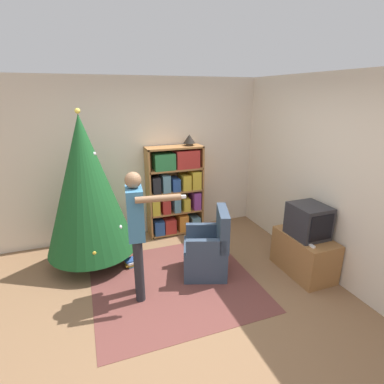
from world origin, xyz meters
The scene contains 13 objects.
ground_plane centered at (0.00, 0.00, 0.00)m, with size 14.00×14.00×0.00m, color #846042.
wall_back centered at (0.00, 2.14, 1.30)m, with size 8.00×0.10×2.60m.
wall_right centered at (1.99, 0.00, 1.30)m, with size 0.10×8.00×2.60m.
area_rug centered at (-0.05, 0.47, 0.00)m, with size 2.04×1.94×0.01m.
bookshelf centered at (0.42, 1.89, 0.77)m, with size 0.94×0.33×1.52m.
tv_stand centered at (1.68, 0.11, 0.27)m, with size 0.48×0.84×0.55m.
television centered at (1.68, 0.11, 0.76)m, with size 0.42×0.47×0.43m.
game_remote centered at (1.54, -0.14, 0.56)m, with size 0.04×0.12×0.02m.
christmas_tree centered at (-0.99, 1.36, 1.16)m, with size 1.21×1.21×2.17m.
armchair centered at (0.45, 0.54, 0.32)m, with size 0.72×0.72×0.92m.
standing_person centered at (-0.50, 0.38, 0.92)m, with size 0.62×0.53×1.55m.
table_lamp centered at (0.68, 1.90, 1.62)m, with size 0.20×0.20×0.18m.
book_pile_near_tree centered at (-0.49, 1.07, 0.06)m, with size 0.24×0.20×0.11m.
Camera 1 is at (-0.98, -2.72, 2.35)m, focal length 28.00 mm.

